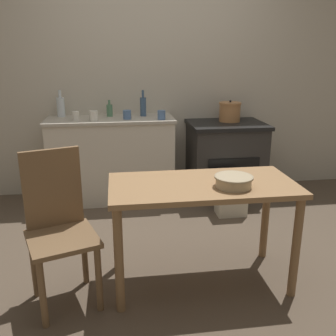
{
  "coord_description": "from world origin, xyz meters",
  "views": [
    {
      "loc": [
        -0.43,
        -2.6,
        1.53
      ],
      "look_at": [
        0.0,
        0.46,
        0.58
      ],
      "focal_mm": 40.0,
      "sensor_mm": 36.0,
      "label": 1
    }
  ],
  "objects_px": {
    "stock_pot": "(230,112)",
    "mixing_bowl_large": "(234,181)",
    "bottle_far_left": "(110,110)",
    "cup_center_left": "(161,115)",
    "bottle_left": "(61,106)",
    "cup_mid_right": "(94,116)",
    "flour_sack": "(231,194)",
    "cup_center": "(76,116)",
    "bottle_mid_left": "(143,106)",
    "cup_center_right": "(127,115)",
    "chair": "(59,225)",
    "stove": "(225,159)",
    "work_table": "(202,199)"
  },
  "relations": [
    {
      "from": "flour_sack",
      "to": "bottle_far_left",
      "type": "xyz_separation_m",
      "value": [
        -1.15,
        0.69,
        0.75
      ]
    },
    {
      "from": "cup_mid_right",
      "to": "bottle_far_left",
      "type": "bearing_deg",
      "value": 58.06
    },
    {
      "from": "cup_center_right",
      "to": "cup_center_left",
      "type": "bearing_deg",
      "value": -11.22
    },
    {
      "from": "stove",
      "to": "flour_sack",
      "type": "relative_size",
      "value": 1.96
    },
    {
      "from": "mixing_bowl_large",
      "to": "cup_center_right",
      "type": "distance_m",
      "value": 1.77
    },
    {
      "from": "stove",
      "to": "flour_sack",
      "type": "distance_m",
      "value": 0.59
    },
    {
      "from": "bottle_far_left",
      "to": "cup_mid_right",
      "type": "bearing_deg",
      "value": -121.94
    },
    {
      "from": "flour_sack",
      "to": "bottle_mid_left",
      "type": "bearing_deg",
      "value": 140.42
    },
    {
      "from": "work_table",
      "to": "cup_center_right",
      "type": "xyz_separation_m",
      "value": [
        -0.43,
        1.55,
        0.32
      ]
    },
    {
      "from": "stove",
      "to": "mixing_bowl_large",
      "type": "relative_size",
      "value": 3.36
    },
    {
      "from": "flour_sack",
      "to": "cup_center_right",
      "type": "distance_m",
      "value": 1.31
    },
    {
      "from": "cup_center_right",
      "to": "mixing_bowl_large",
      "type": "bearing_deg",
      "value": -69.96
    },
    {
      "from": "cup_center",
      "to": "cup_center_left",
      "type": "bearing_deg",
      "value": -3.57
    },
    {
      "from": "work_table",
      "to": "bottle_far_left",
      "type": "xyz_separation_m",
      "value": [
        -0.61,
        1.75,
        0.34
      ]
    },
    {
      "from": "chair",
      "to": "cup_center",
      "type": "relative_size",
      "value": 10.48
    },
    {
      "from": "cup_mid_right",
      "to": "bottle_mid_left",
      "type": "bearing_deg",
      "value": 23.26
    },
    {
      "from": "stock_pot",
      "to": "bottle_mid_left",
      "type": "xyz_separation_m",
      "value": [
        -0.94,
        0.04,
        0.07
      ]
    },
    {
      "from": "stock_pot",
      "to": "bottle_left",
      "type": "xyz_separation_m",
      "value": [
        -1.79,
        0.12,
        0.07
      ]
    },
    {
      "from": "chair",
      "to": "stove",
      "type": "bearing_deg",
      "value": 27.85
    },
    {
      "from": "mixing_bowl_large",
      "to": "cup_mid_right",
      "type": "xyz_separation_m",
      "value": [
        -0.93,
        1.6,
        0.17
      ]
    },
    {
      "from": "bottle_far_left",
      "to": "cup_center_left",
      "type": "height_order",
      "value": "bottle_far_left"
    },
    {
      "from": "flour_sack",
      "to": "cup_center_left",
      "type": "height_order",
      "value": "cup_center_left"
    },
    {
      "from": "work_table",
      "to": "cup_center",
      "type": "distance_m",
      "value": 1.83
    },
    {
      "from": "cup_center_left",
      "to": "stock_pot",
      "type": "bearing_deg",
      "value": 14.3
    },
    {
      "from": "mixing_bowl_large",
      "to": "cup_center_right",
      "type": "height_order",
      "value": "cup_center_right"
    },
    {
      "from": "work_table",
      "to": "bottle_mid_left",
      "type": "distance_m",
      "value": 1.78
    },
    {
      "from": "stock_pot",
      "to": "mixing_bowl_large",
      "type": "relative_size",
      "value": 0.98
    },
    {
      "from": "cup_center",
      "to": "bottle_far_left",
      "type": "bearing_deg",
      "value": 32.7
    },
    {
      "from": "bottle_mid_left",
      "to": "cup_center_right",
      "type": "relative_size",
      "value": 2.99
    },
    {
      "from": "stove",
      "to": "bottle_far_left",
      "type": "xyz_separation_m",
      "value": [
        -1.24,
        0.15,
        0.54
      ]
    },
    {
      "from": "work_table",
      "to": "flour_sack",
      "type": "bearing_deg",
      "value": 62.71
    },
    {
      "from": "flour_sack",
      "to": "cup_center",
      "type": "bearing_deg",
      "value": 162.16
    },
    {
      "from": "cup_center_left",
      "to": "cup_mid_right",
      "type": "height_order",
      "value": "cup_mid_right"
    },
    {
      "from": "cup_center_right",
      "to": "bottle_left",
      "type": "bearing_deg",
      "value": 159.73
    },
    {
      "from": "flour_sack",
      "to": "stove",
      "type": "bearing_deg",
      "value": 80.99
    },
    {
      "from": "mixing_bowl_large",
      "to": "cup_center_left",
      "type": "height_order",
      "value": "cup_center_left"
    },
    {
      "from": "stock_pot",
      "to": "mixing_bowl_large",
      "type": "xyz_separation_m",
      "value": [
        -0.51,
        -1.78,
        -0.16
      ]
    },
    {
      "from": "chair",
      "to": "cup_center",
      "type": "xyz_separation_m",
      "value": [
        -0.02,
        1.59,
        0.42
      ]
    },
    {
      "from": "work_table",
      "to": "bottle_mid_left",
      "type": "xyz_separation_m",
      "value": [
        -0.25,
        1.72,
        0.38
      ]
    },
    {
      "from": "cup_center_right",
      "to": "bottle_mid_left",
      "type": "bearing_deg",
      "value": 43.65
    },
    {
      "from": "cup_center_left",
      "to": "cup_mid_right",
      "type": "bearing_deg",
      "value": 178.39
    },
    {
      "from": "mixing_bowl_large",
      "to": "stove",
      "type": "bearing_deg",
      "value": 74.92
    },
    {
      "from": "cup_center_left",
      "to": "chair",
      "type": "bearing_deg",
      "value": -118.48
    },
    {
      "from": "mixing_bowl_large",
      "to": "bottle_mid_left",
      "type": "distance_m",
      "value": 1.88
    },
    {
      "from": "bottle_left",
      "to": "cup_center_left",
      "type": "bearing_deg",
      "value": -17.33
    },
    {
      "from": "work_table",
      "to": "bottle_left",
      "type": "distance_m",
      "value": 2.15
    },
    {
      "from": "mixing_bowl_large",
      "to": "cup_center_left",
      "type": "relative_size",
      "value": 2.67
    },
    {
      "from": "flour_sack",
      "to": "bottle_left",
      "type": "distance_m",
      "value": 1.98
    },
    {
      "from": "stock_pot",
      "to": "bottle_left",
      "type": "distance_m",
      "value": 1.8
    },
    {
      "from": "mixing_bowl_large",
      "to": "bottle_left",
      "type": "distance_m",
      "value": 2.31
    }
  ]
}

